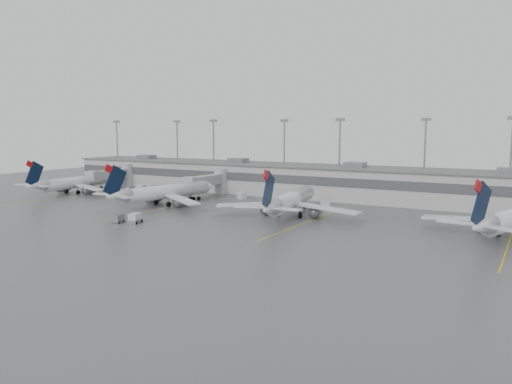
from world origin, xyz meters
The scene contains 19 objects.
ground centered at (0.00, 0.00, 0.00)m, with size 260.00×260.00×0.00m, color #4B4B4D.
terminal centered at (-0.01, 57.98, 4.17)m, with size 152.00×17.00×9.45m.
light_masts centered at (0.00, 63.75, 12.03)m, with size 142.40×8.00×20.60m.
jet_bridge_left centered at (-55.50, 45.72, 3.87)m, with size 4.00×17.20×7.00m.
jet_bridge_right centered at (-20.50, 45.72, 3.87)m, with size 4.00×17.20×7.00m.
stand_markings centered at (0.00, 24.00, 0.01)m, with size 105.25×40.00×0.01m.
jet_far_left centered at (-55.68, 29.18, 3.14)m, with size 27.82×31.28×10.12m.
jet_mid_left centered at (-19.82, 25.16, 3.29)m, with size 28.85×32.58×10.59m.
jet_mid_right centered at (12.25, 26.60, 3.39)m, with size 29.67×33.53×10.92m.
baggage_tug centered at (-10.21, 5.56, 0.74)m, with size 2.56×3.31×1.89m.
baggage_cart centered at (-13.41, 4.36, 0.83)m, with size 2.03×2.77×1.60m.
gse_uld_a centered at (-44.18, 43.36, 0.87)m, with size 2.47×1.65×1.75m, color silver.
gse_uld_b centered at (-10.33, 44.31, 0.80)m, with size 2.25×1.50×1.59m, color silver.
gse_uld_c centered at (14.28, 40.63, 0.77)m, with size 2.18×1.45×1.55m, color silver.
gse_loader centered at (-36.03, 41.65, 1.10)m, with size 2.20×3.52×2.20m, color slate.
cone_a centered at (-45.15, 35.52, 0.40)m, with size 0.50×0.50×0.79m, color #DD4C04.
cone_b centered at (-25.40, 39.87, 0.31)m, with size 0.39×0.39×0.62m, color #DD4C04.
cone_c centered at (7.05, 40.61, 0.39)m, with size 0.49×0.49×0.78m, color #DD4C04.
cone_d centered at (49.14, 32.83, 0.35)m, with size 0.44×0.44×0.71m, color #DD4C04.
Camera 1 is at (56.69, -63.55, 17.95)m, focal length 35.00 mm.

